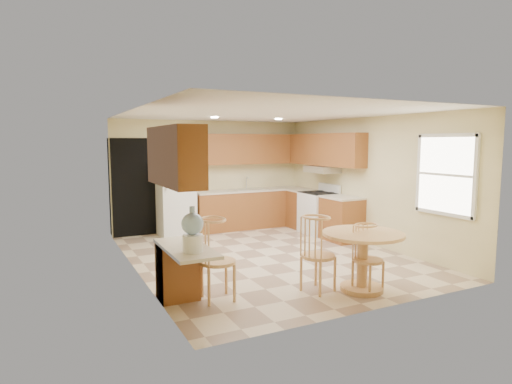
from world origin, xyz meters
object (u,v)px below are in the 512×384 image
dining_table (363,253)px  chair_desk (221,253)px  water_crock (193,231)px  refrigerator (176,197)px  chair_table_a (323,248)px  stove (319,212)px  chair_table_b (373,253)px

dining_table → chair_desk: chair_desk is taller
chair_desk → water_crock: 0.65m
refrigerator → water_crock: (-1.05, -4.37, 0.18)m
chair_table_a → chair_desk: (-1.33, 0.30, 0.01)m
stove → chair_table_a: (-2.14, -3.17, 0.15)m
refrigerator → dining_table: size_ratio=1.52×
stove → chair_table_a: bearing=-124.1°
dining_table → water_crock: (-2.33, 0.17, 0.48)m
chair_table_a → dining_table: bearing=57.0°
chair_table_a → chair_desk: bearing=-120.4°
chair_table_b → chair_desk: (-1.93, 0.60, 0.09)m
refrigerator → chair_table_a: refrigerator is taller
stove → dining_table: size_ratio=1.00×
chair_table_b → refrigerator: bearing=-86.1°
refrigerator → chair_table_b: (1.33, -4.69, -0.28)m
refrigerator → water_crock: refrigerator is taller
refrigerator → chair_desk: (-0.60, -4.09, -0.19)m
stove → chair_table_a: stove is taller
chair_table_b → chair_desk: chair_desk is taller
chair_table_a → chair_desk: 1.37m
stove → dining_table: (-1.59, -3.32, 0.06)m
dining_table → chair_desk: bearing=166.4°
stove → chair_desk: bearing=-140.5°
refrigerator → chair_table_a: size_ratio=1.62×
chair_table_b → water_crock: size_ratio=1.73×
refrigerator → chair_desk: 4.13m
refrigerator → dining_table: (1.28, -4.54, -0.30)m
dining_table → chair_table_b: 0.16m
chair_table_b → water_crock: (-2.38, 0.32, 0.45)m
chair_table_a → chair_desk: chair_desk is taller
refrigerator → dining_table: 4.73m
water_crock → chair_table_a: bearing=-0.6°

